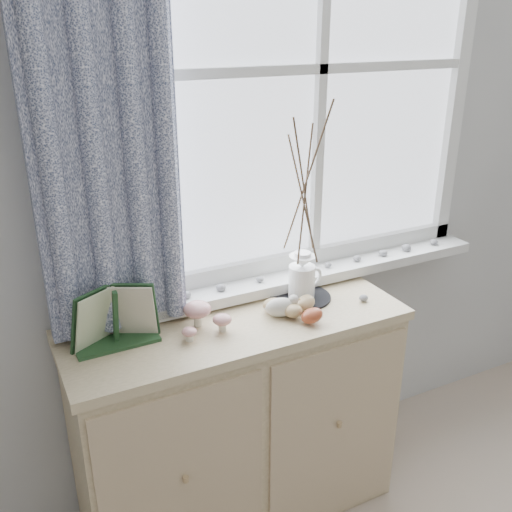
# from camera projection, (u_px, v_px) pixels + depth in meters

# --- Properties ---
(sideboard) EXTENTS (1.20, 0.45, 0.85)m
(sideboard) POSITION_uv_depth(u_px,v_px,m) (239.00, 420.00, 2.13)
(sideboard) COLOR beige
(sideboard) RESTS_ON ground
(botanical_book) EXTENTS (0.31, 0.13, 0.21)m
(botanical_book) POSITION_uv_depth(u_px,v_px,m) (117.00, 319.00, 1.76)
(botanical_book) COLOR #1E4021
(botanical_book) RESTS_ON sideboard
(toadstool_cluster) EXTENTS (0.18, 0.15, 0.09)m
(toadstool_cluster) POSITION_uv_depth(u_px,v_px,m) (202.00, 315.00, 1.90)
(toadstool_cluster) COLOR silver
(toadstool_cluster) RESTS_ON sideboard
(wooden_eggs) EXTENTS (0.17, 0.18, 0.08)m
(wooden_eggs) POSITION_uv_depth(u_px,v_px,m) (296.00, 308.00, 1.99)
(wooden_eggs) COLOR tan
(wooden_eggs) RESTS_ON sideboard
(songbird_figurine) EXTENTS (0.16, 0.11, 0.08)m
(songbird_figurine) POSITION_uv_depth(u_px,v_px,m) (281.00, 306.00, 1.99)
(songbird_figurine) COLOR beige
(songbird_figurine) RESTS_ON sideboard
(crocheted_doily) EXTENTS (0.22, 0.22, 0.01)m
(crocheted_doily) POSITION_uv_depth(u_px,v_px,m) (301.00, 297.00, 2.13)
(crocheted_doily) COLOR black
(crocheted_doily) RESTS_ON sideboard
(twig_pitcher) EXTENTS (0.32, 0.32, 0.75)m
(twig_pitcher) POSITION_uv_depth(u_px,v_px,m) (305.00, 187.00, 1.97)
(twig_pitcher) COLOR white
(twig_pitcher) RESTS_ON crocheted_doily
(sideboard_pebbles) EXTENTS (0.33, 0.23, 0.02)m
(sideboard_pebbles) POSITION_uv_depth(u_px,v_px,m) (312.00, 300.00, 2.09)
(sideboard_pebbles) COLOR gray
(sideboard_pebbles) RESTS_ON sideboard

